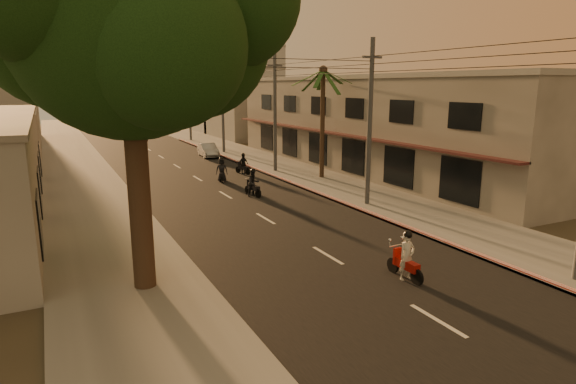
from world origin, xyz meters
name	(u,v)px	position (x,y,z in m)	size (l,w,h in m)	color
ground	(357,273)	(0.00, 0.00, 0.00)	(160.00, 160.00, 0.00)	#383023
road	(197,178)	(0.00, 20.00, 0.01)	(10.00, 140.00, 0.02)	black
sidewalk_right	(290,170)	(7.50, 20.00, 0.06)	(5.00, 140.00, 0.12)	slate
sidewalk_left	(85,187)	(-7.50, 20.00, 0.06)	(5.00, 140.00, 0.12)	slate
curb_stripe	(292,183)	(5.10, 15.00, 0.10)	(0.20, 60.00, 0.20)	red
shophouse_row	(374,123)	(13.95, 18.00, 3.65)	(8.80, 34.20, 7.30)	gray
distant_tower	(230,33)	(16.00, 56.00, 14.00)	(12.10, 12.10, 28.00)	#B7B5B2
broadleaf_tree	(140,19)	(-6.61, 2.14, 8.48)	(9.60, 8.70, 12.10)	black
palm_tree	(323,77)	(8.00, 16.00, 7.15)	(5.00, 5.00, 8.20)	black
utility_poles	(275,86)	(6.20, 20.00, 6.54)	(1.20, 48.26, 9.00)	#38383A
filler_right	(247,114)	(14.00, 45.00, 3.00)	(8.00, 14.00, 6.00)	gray
filler_left_far	(0,113)	(-14.00, 52.00, 3.50)	(8.00, 14.00, 7.00)	gray
scooter_red	(406,258)	(1.18, -1.20, 0.77)	(0.68, 1.80, 1.77)	black
scooter_mid_a	(253,184)	(1.42, 12.96, 0.78)	(0.98, 1.74, 1.72)	black
scooter_mid_b	(243,164)	(3.63, 20.22, 0.74)	(1.12, 1.59, 1.61)	black
scooter_far_a	(222,170)	(1.20, 18.10, 0.79)	(1.12, 1.72, 1.74)	black
parked_car	(208,150)	(3.99, 30.08, 0.64)	(1.68, 3.97, 1.28)	#989BA0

